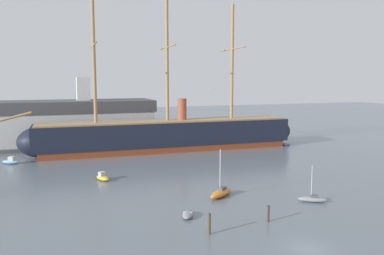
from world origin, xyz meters
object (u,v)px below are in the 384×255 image
(sailboat_foreground_right, at_px, (313,199))
(seagull_in_flight, at_px, (212,89))
(mooring_piling_nearest, at_px, (209,224))
(dockside_warehouse_left, at_px, (44,124))
(motorboat_far_left, at_px, (11,161))
(mooring_piling_left_pair, at_px, (268,214))
(dinghy_foreground_left, at_px, (188,214))
(motorboat_alongside_bow, at_px, (103,177))
(dinghy_far_right, at_px, (285,145))
(sailboat_near_centre, at_px, (221,192))
(motorboat_distant_centre, at_px, (157,142))
(tall_ship, at_px, (168,134))

(sailboat_foreground_right, relative_size, seagull_in_flight, 4.11)
(mooring_piling_nearest, relative_size, dockside_warehouse_left, 0.04)
(motorboat_far_left, height_order, mooring_piling_left_pair, mooring_piling_left_pair)
(dinghy_foreground_left, relative_size, mooring_piling_left_pair, 1.62)
(motorboat_alongside_bow, relative_size, dinghy_far_right, 1.36)
(sailboat_near_centre, bearing_deg, motorboat_far_left, 131.05)
(sailboat_foreground_right, bearing_deg, dinghy_foreground_left, 178.39)
(motorboat_distant_centre, bearing_deg, dockside_warehouse_left, 164.82)
(dockside_warehouse_left, relative_size, seagull_in_flight, 48.16)
(dockside_warehouse_left, xyz_separation_m, seagull_in_flight, (26.02, -44.94, 9.26))
(sailboat_near_centre, xyz_separation_m, mooring_piling_nearest, (-6.83, -11.81, 0.59))
(dinghy_far_right, distance_m, mooring_piling_left_pair, 54.10)
(motorboat_alongside_bow, height_order, dockside_warehouse_left, dockside_warehouse_left)
(sailboat_foreground_right, distance_m, seagull_in_flight, 22.93)
(tall_ship, height_order, mooring_piling_nearest, tall_ship)
(dinghy_foreground_left, height_order, sailboat_near_centre, sailboat_near_centre)
(seagull_in_flight, bearing_deg, dockside_warehouse_left, 120.07)
(motorboat_distant_centre, bearing_deg, tall_ship, -90.25)
(sailboat_near_centre, bearing_deg, mooring_piling_left_pair, -84.59)
(tall_ship, relative_size, mooring_piling_left_pair, 37.11)
(dinghy_foreground_left, bearing_deg, seagull_in_flight, 57.62)
(dinghy_foreground_left, distance_m, mooring_piling_nearest, 5.72)
(motorboat_alongside_bow, height_order, motorboat_distant_centre, motorboat_alongside_bow)
(tall_ship, bearing_deg, motorboat_alongside_bow, -128.55)
(motorboat_alongside_bow, bearing_deg, sailboat_foreground_right, -40.94)
(seagull_in_flight, bearing_deg, sailboat_near_centre, -105.55)
(motorboat_alongside_bow, xyz_separation_m, dockside_warehouse_left, (-9.02, 39.31, 5.12))
(sailboat_foreground_right, height_order, sailboat_near_centre, sailboat_near_centre)
(dinghy_far_right, height_order, motorboat_distant_centre, motorboat_distant_centre)
(mooring_piling_nearest, distance_m, mooring_piling_left_pair, 7.92)
(sailboat_near_centre, relative_size, motorboat_alongside_bow, 1.92)
(dinghy_foreground_left, height_order, motorboat_far_left, motorboat_far_left)
(seagull_in_flight, bearing_deg, tall_ship, 87.73)
(tall_ship, height_order, motorboat_far_left, tall_ship)
(dinghy_far_right, bearing_deg, sailboat_near_centre, -135.08)
(dinghy_foreground_left, relative_size, motorboat_distant_centre, 0.99)
(motorboat_alongside_bow, xyz_separation_m, mooring_piling_nearest, (7.58, -26.75, 0.67))
(sailboat_foreground_right, xyz_separation_m, mooring_piling_left_pair, (-9.46, -4.16, 0.54))
(motorboat_distant_centre, bearing_deg, mooring_piling_nearest, -100.23)
(sailboat_foreground_right, relative_size, mooring_piling_left_pair, 2.61)
(motorboat_alongside_bow, relative_size, mooring_piling_left_pair, 1.84)
(motorboat_alongside_bow, bearing_deg, tall_ship, 51.45)
(sailboat_foreground_right, relative_size, sailboat_near_centre, 0.74)
(dinghy_foreground_left, relative_size, motorboat_far_left, 0.83)
(mooring_piling_nearest, distance_m, dockside_warehouse_left, 68.25)
(tall_ship, xyz_separation_m, motorboat_far_left, (-33.30, -3.71, -3.22))
(sailboat_near_centre, height_order, motorboat_far_left, sailboat_near_centre)
(sailboat_near_centre, xyz_separation_m, dockside_warehouse_left, (-23.43, 54.24, 5.03))
(motorboat_alongside_bow, distance_m, dockside_warehouse_left, 40.65)
(motorboat_alongside_bow, height_order, motorboat_far_left, motorboat_far_left)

